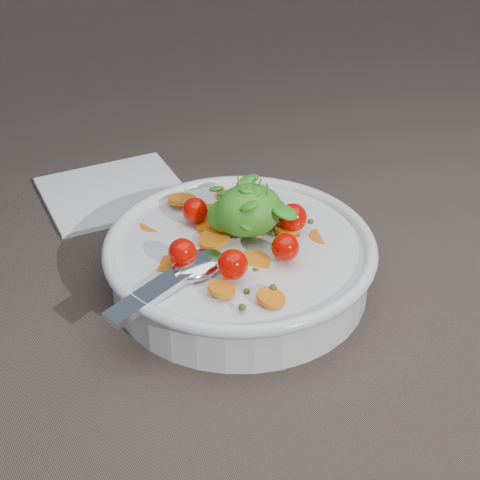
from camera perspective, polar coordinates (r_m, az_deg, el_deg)
name	(u,v)px	position (r m, az deg, el deg)	size (l,w,h in m)	color
ground	(203,281)	(0.66, -2.85, -3.21)	(6.00, 6.00, 0.00)	brown
bowl	(240,260)	(0.63, -0.01, -1.55)	(0.25, 0.23, 0.10)	silver
napkin	(114,192)	(0.79, -9.77, 3.69)	(0.14, 0.12, 0.01)	white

